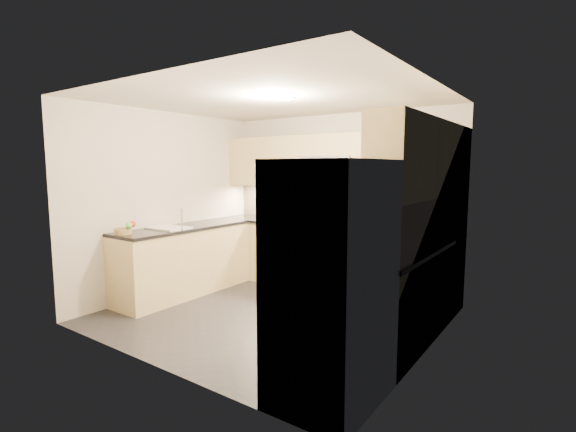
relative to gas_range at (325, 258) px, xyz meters
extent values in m
cube|color=#27272C|center=(0.00, -1.28, -0.46)|extent=(3.60, 3.20, 0.00)
cube|color=beige|center=(0.00, -1.28, 2.04)|extent=(3.60, 3.20, 0.02)
cube|color=beige|center=(0.00, 0.32, 0.79)|extent=(3.60, 0.02, 2.50)
cube|color=beige|center=(0.00, -2.88, 0.79)|extent=(3.60, 0.02, 2.50)
cube|color=beige|center=(-1.80, -1.28, 0.79)|extent=(0.02, 3.20, 2.50)
cube|color=beige|center=(1.80, -1.28, 0.79)|extent=(0.02, 3.20, 2.50)
cube|color=#D0B87D|center=(-1.09, 0.02, -0.01)|extent=(1.42, 0.60, 0.90)
cube|color=#D0B87D|center=(1.09, 0.02, -0.01)|extent=(1.42, 0.60, 0.90)
cube|color=#D0B87D|center=(1.50, -1.12, -0.01)|extent=(0.60, 1.70, 0.90)
cube|color=#D0B87D|center=(-1.50, -1.28, -0.01)|extent=(0.60, 2.00, 0.90)
cube|color=black|center=(-1.09, 0.02, 0.47)|extent=(1.42, 0.63, 0.04)
cube|color=black|center=(1.09, 0.02, 0.47)|extent=(1.42, 0.63, 0.04)
cube|color=black|center=(1.50, -1.12, 0.47)|extent=(0.63, 1.70, 0.04)
cube|color=black|center=(-1.50, -1.28, 0.47)|extent=(0.63, 2.00, 0.04)
cube|color=#D0B87D|center=(0.00, 0.15, 1.37)|extent=(3.60, 0.35, 0.75)
cube|color=#D0B87D|center=(1.62, -1.00, 1.37)|extent=(0.35, 1.95, 0.75)
cube|color=tan|center=(0.00, 0.32, 0.74)|extent=(3.60, 0.01, 0.51)
cube|color=tan|center=(1.80, -0.82, 0.74)|extent=(0.01, 2.30, 0.51)
cube|color=gray|center=(0.00, 0.00, 0.00)|extent=(0.76, 0.65, 0.91)
cube|color=black|center=(0.00, 0.00, 0.46)|extent=(0.76, 0.65, 0.03)
cube|color=black|center=(0.00, -0.33, -0.01)|extent=(0.62, 0.02, 0.45)
cylinder|color=#B2B5BA|center=(0.00, -0.35, 0.26)|extent=(0.60, 0.02, 0.02)
cube|color=#9EA2A6|center=(0.00, 0.12, 1.24)|extent=(0.76, 0.40, 0.40)
cube|color=black|center=(0.00, -0.08, 1.24)|extent=(0.60, 0.01, 0.28)
cube|color=#A0A1A8|center=(1.45, -2.43, 0.45)|extent=(0.70, 0.90, 1.80)
cylinder|color=#B2B5BA|center=(1.08, -2.61, 0.49)|extent=(0.02, 0.02, 1.20)
cylinder|color=#B2B5BA|center=(1.08, -2.25, 0.49)|extent=(0.02, 0.02, 1.20)
cube|color=white|center=(-1.50, -1.53, 0.42)|extent=(0.52, 0.38, 0.16)
cylinder|color=silver|center=(-1.24, -1.53, 0.62)|extent=(0.03, 0.03, 0.28)
cylinder|color=#4C9E43|center=(1.34, -0.01, 0.56)|extent=(0.26, 0.26, 0.15)
cube|color=orange|center=(-0.71, 0.05, 0.49)|extent=(0.41, 0.29, 0.01)
cylinder|color=#A3874C|center=(-1.57, -2.15, 0.52)|extent=(0.23, 0.23, 0.07)
sphere|color=#C43B16|center=(-1.53, -2.04, 0.60)|extent=(0.08, 0.08, 0.08)
sphere|color=#62BE51|center=(-1.46, -2.14, 0.60)|extent=(0.08, 0.08, 0.08)
cube|color=white|center=(-0.21, -0.37, 0.10)|extent=(0.18, 0.02, 0.35)
cube|color=navy|center=(0.15, -0.37, 0.10)|extent=(0.20, 0.08, 0.38)
sphere|color=orange|center=(-1.51, -2.12, 0.60)|extent=(0.07, 0.07, 0.07)
camera|label=1|loc=(2.91, -5.06, 1.29)|focal=26.00mm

